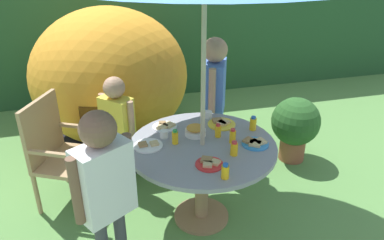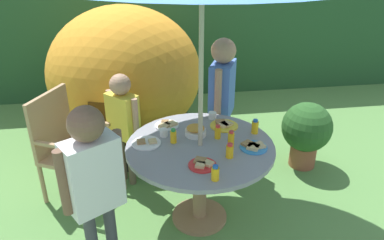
% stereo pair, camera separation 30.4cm
% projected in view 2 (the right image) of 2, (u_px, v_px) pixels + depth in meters
% --- Properties ---
extents(ground_plane, '(10.00, 10.00, 0.02)m').
position_uv_depth(ground_plane, '(199.00, 218.00, 3.30)').
color(ground_plane, '#548442').
extents(hedge_backdrop, '(9.00, 0.70, 1.78)m').
position_uv_depth(hedge_backdrop, '(167.00, 32.00, 5.68)').
color(hedge_backdrop, '#234C28').
rests_on(hedge_backdrop, ground_plane).
extents(garden_table, '(1.18, 1.18, 0.74)m').
position_uv_depth(garden_table, '(200.00, 160.00, 3.03)').
color(garden_table, '#93704C').
rests_on(garden_table, ground_plane).
extents(wooden_chair, '(0.66, 0.69, 0.99)m').
position_uv_depth(wooden_chair, '(65.00, 141.00, 3.42)').
color(wooden_chair, tan).
rests_on(wooden_chair, ground_plane).
extents(dome_tent, '(1.99, 1.99, 1.55)m').
position_uv_depth(dome_tent, '(125.00, 74.00, 4.37)').
color(dome_tent, orange).
rests_on(dome_tent, ground_plane).
extents(potted_plant, '(0.51, 0.51, 0.71)m').
position_uv_depth(potted_plant, '(306.00, 130.00, 3.87)').
color(potted_plant, brown).
rests_on(potted_plant, ground_plane).
extents(child_in_blue_shirt, '(0.33, 0.43, 1.38)m').
position_uv_depth(child_in_blue_shirt, '(222.00, 89.00, 3.64)').
color(child_in_blue_shirt, brown).
rests_on(child_in_blue_shirt, ground_plane).
extents(child_in_yellow_shirt, '(0.32, 0.32, 1.13)m').
position_uv_depth(child_in_yellow_shirt, '(123.00, 116.00, 3.47)').
color(child_in_yellow_shirt, brown).
rests_on(child_in_yellow_shirt, ground_plane).
extents(child_in_white_shirt, '(0.40, 0.34, 1.33)m').
position_uv_depth(child_in_white_shirt, '(93.00, 175.00, 2.40)').
color(child_in_white_shirt, '#3F3F47').
rests_on(child_in_white_shirt, ground_plane).
extents(snack_bowl, '(0.18, 0.18, 0.09)m').
position_uv_depth(snack_bowl, '(196.00, 131.00, 3.10)').
color(snack_bowl, white).
rests_on(snack_bowl, garden_table).
extents(plate_near_right, '(0.20, 0.20, 0.03)m').
position_uv_depth(plate_near_right, '(202.00, 164.00, 2.70)').
color(plate_near_right, red).
rests_on(plate_near_right, garden_table).
extents(plate_front_edge, '(0.21, 0.21, 0.03)m').
position_uv_depth(plate_front_edge, '(253.00, 147.00, 2.92)').
color(plate_front_edge, '#338CD8').
rests_on(plate_front_edge, garden_table).
extents(plate_far_right, '(0.23, 0.23, 0.03)m').
position_uv_depth(plate_far_right, '(146.00, 143.00, 2.98)').
color(plate_far_right, white).
rests_on(plate_far_right, garden_table).
extents(plate_center_front, '(0.21, 0.21, 0.03)m').
position_uv_depth(plate_center_front, '(167.00, 125.00, 3.25)').
color(plate_center_front, white).
rests_on(plate_center_front, garden_table).
extents(plate_center_back, '(0.24, 0.24, 0.03)m').
position_uv_depth(plate_center_back, '(224.00, 125.00, 3.25)').
color(plate_center_back, yellow).
rests_on(plate_center_back, garden_table).
extents(juice_bottle_near_left, '(0.05, 0.05, 0.12)m').
position_uv_depth(juice_bottle_near_left, '(218.00, 132.00, 3.05)').
color(juice_bottle_near_left, yellow).
rests_on(juice_bottle_near_left, garden_table).
extents(juice_bottle_far_left, '(0.05, 0.05, 0.12)m').
position_uv_depth(juice_bottle_far_left, '(231.00, 138.00, 2.95)').
color(juice_bottle_far_left, yellow).
rests_on(juice_bottle_far_left, garden_table).
extents(juice_bottle_mid_left, '(0.06, 0.06, 0.12)m').
position_uv_depth(juice_bottle_mid_left, '(230.00, 151.00, 2.78)').
color(juice_bottle_mid_left, yellow).
rests_on(juice_bottle_mid_left, garden_table).
extents(juice_bottle_mid_right, '(0.05, 0.05, 0.12)m').
position_uv_depth(juice_bottle_mid_right, '(173.00, 136.00, 2.98)').
color(juice_bottle_mid_right, yellow).
rests_on(juice_bottle_mid_right, garden_table).
extents(juice_bottle_back_edge, '(0.05, 0.05, 0.11)m').
position_uv_depth(juice_bottle_back_edge, '(215.00, 173.00, 2.53)').
color(juice_bottle_back_edge, yellow).
rests_on(juice_bottle_back_edge, garden_table).
extents(juice_bottle_spot_a, '(0.06, 0.06, 0.12)m').
position_uv_depth(juice_bottle_spot_a, '(255.00, 127.00, 3.12)').
color(juice_bottle_spot_a, yellow).
rests_on(juice_bottle_spot_a, garden_table).
extents(cup_near, '(0.07, 0.07, 0.06)m').
position_uv_depth(cup_near, '(212.00, 115.00, 3.38)').
color(cup_near, white).
rests_on(cup_near, garden_table).
extents(cup_far, '(0.07, 0.07, 0.06)m').
position_uv_depth(cup_far, '(164.00, 133.00, 3.09)').
color(cup_far, white).
rests_on(cup_far, garden_table).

